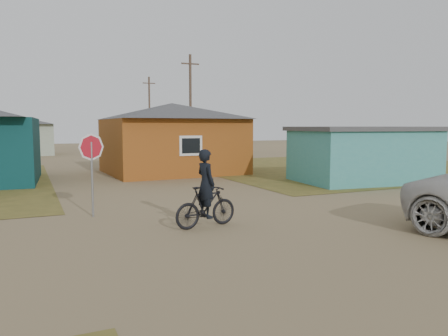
# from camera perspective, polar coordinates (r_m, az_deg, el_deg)

# --- Properties ---
(ground) EXTENTS (120.00, 120.00, 0.00)m
(ground) POSITION_cam_1_polar(r_m,az_deg,el_deg) (11.06, 3.03, -8.24)
(ground) COLOR olive
(grass_ne) EXTENTS (20.00, 18.00, 0.00)m
(grass_ne) POSITION_cam_1_polar(r_m,az_deg,el_deg) (29.56, 15.68, 0.22)
(grass_ne) COLOR olive
(grass_ne) RESTS_ON ground
(house_yellow) EXTENTS (7.72, 6.76, 3.90)m
(house_yellow) POSITION_cam_1_polar(r_m,az_deg,el_deg) (24.70, -6.77, 4.02)
(house_yellow) COLOR #924A16
(house_yellow) RESTS_ON ground
(shed_turquoise) EXTENTS (6.71, 4.93, 2.60)m
(shed_turquoise) POSITION_cam_1_polar(r_m,az_deg,el_deg) (21.63, 17.67, 1.76)
(shed_turquoise) COLOR teal
(shed_turquoise) RESTS_ON ground
(house_pale_west) EXTENTS (7.04, 6.15, 3.60)m
(house_pale_west) POSITION_cam_1_polar(r_m,az_deg,el_deg) (43.56, -25.75, 3.95)
(house_pale_west) COLOR #9DAA92
(house_pale_west) RESTS_ON ground
(house_beige_east) EXTENTS (6.95, 6.05, 3.60)m
(house_beige_east) POSITION_cam_1_polar(r_m,az_deg,el_deg) (51.75, -7.54, 4.61)
(house_beige_east) COLOR tan
(house_beige_east) RESTS_ON ground
(utility_pole_near) EXTENTS (1.40, 0.20, 8.00)m
(utility_pole_near) POSITION_cam_1_polar(r_m,az_deg,el_deg) (33.59, -4.40, 8.07)
(utility_pole_near) COLOR brown
(utility_pole_near) RESTS_ON ground
(utility_pole_far) EXTENTS (1.40, 0.20, 8.00)m
(utility_pole_far) POSITION_cam_1_polar(r_m,az_deg,el_deg) (49.17, -9.71, 7.19)
(utility_pole_far) COLOR brown
(utility_pole_far) RESTS_ON ground
(stop_sign) EXTENTS (0.79, 0.06, 2.42)m
(stop_sign) POSITION_cam_1_polar(r_m,az_deg,el_deg) (13.08, -16.93, 1.57)
(stop_sign) COLOR gray
(stop_sign) RESTS_ON ground
(cyclist) EXTENTS (1.86, 0.83, 2.03)m
(cyclist) POSITION_cam_1_polar(r_m,az_deg,el_deg) (11.34, -2.37, -4.07)
(cyclist) COLOR black
(cyclist) RESTS_ON ground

